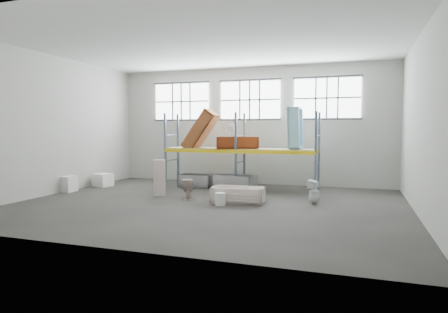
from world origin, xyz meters
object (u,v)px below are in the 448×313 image
at_px(bathtub_beige, 238,195).
at_px(rust_tub_flat, 237,143).
at_px(carton_near, 66,184).
at_px(cistern_tall, 159,178).
at_px(toilet_white, 314,192).
at_px(steel_tub_right, 235,182).
at_px(steel_tub_left, 196,181).
at_px(bucket, 220,199).
at_px(blue_tub_upright, 295,128).
at_px(toilet_beige, 188,188).

bearing_deg(bathtub_beige, rust_tub_flat, 101.72).
xyz_separation_m(bathtub_beige, carton_near, (-6.81, 0.05, 0.05)).
bearing_deg(rust_tub_flat, cistern_tall, -130.61).
height_order(toilet_white, carton_near, toilet_white).
height_order(bathtub_beige, steel_tub_right, steel_tub_right).
height_order(steel_tub_left, carton_near, carton_near).
relative_size(cistern_tall, steel_tub_right, 0.80).
relative_size(bucket, carton_near, 0.57).
relative_size(steel_tub_right, rust_tub_flat, 0.97).
distance_m(toilet_white, blue_tub_upright, 3.32).
relative_size(toilet_beige, rust_tub_flat, 0.43).
xyz_separation_m(rust_tub_flat, carton_near, (-5.93, -2.79, -1.53)).
xyz_separation_m(toilet_white, rust_tub_flat, (-3.23, 2.31, 1.44)).
height_order(toilet_beige, bucket, toilet_beige).
height_order(steel_tub_left, rust_tub_flat, rust_tub_flat).
relative_size(toilet_beige, carton_near, 1.02).
relative_size(bathtub_beige, blue_tub_upright, 1.09).
bearing_deg(steel_tub_left, steel_tub_right, -6.87).
bearing_deg(rust_tub_flat, carton_near, -154.79).
distance_m(bathtub_beige, toilet_beige, 1.83).
height_order(toilet_white, blue_tub_upright, blue_tub_upright).
bearing_deg(carton_near, bucket, -5.90).
height_order(cistern_tall, toilet_white, cistern_tall).
relative_size(steel_tub_right, bucket, 4.07).
distance_m(bathtub_beige, rust_tub_flat, 3.37).
height_order(steel_tub_left, blue_tub_upright, blue_tub_upright).
height_order(rust_tub_flat, blue_tub_upright, blue_tub_upright).
xyz_separation_m(bathtub_beige, steel_tub_right, (-0.87, 2.49, 0.04)).
xyz_separation_m(toilet_beige, rust_tub_flat, (0.95, 2.70, 1.47)).
height_order(bathtub_beige, toilet_white, toilet_white).
bearing_deg(steel_tub_left, bucket, -56.48).
relative_size(rust_tub_flat, carton_near, 2.38).
relative_size(cistern_tall, toilet_white, 1.66).
bearing_deg(toilet_beige, rust_tub_flat, -131.94).
bearing_deg(steel_tub_right, cistern_tall, -135.15).
bearing_deg(blue_tub_upright, toilet_white, -68.14).
relative_size(toilet_beige, toilet_white, 0.91).
height_order(bathtub_beige, rust_tub_flat, rust_tub_flat).
bearing_deg(carton_near, bathtub_beige, -0.46).
bearing_deg(cistern_tall, bathtub_beige, -30.09).
xyz_separation_m(cistern_tall, blue_tub_upright, (4.37, 2.63, 1.76)).
bearing_deg(steel_tub_right, steel_tub_left, 173.13).
bearing_deg(steel_tub_right, blue_tub_upright, 12.63).
distance_m(cistern_tall, steel_tub_left, 2.41).
bearing_deg(blue_tub_upright, bathtub_beige, -114.47).
bearing_deg(toilet_white, cistern_tall, -69.07).
bearing_deg(bucket, cistern_tall, 159.70).
height_order(bathtub_beige, cistern_tall, cistern_tall).
distance_m(bucket, carton_near, 6.45).
bearing_deg(rust_tub_flat, toilet_beige, -109.34).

